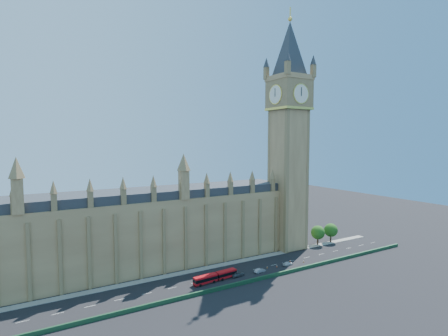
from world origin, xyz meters
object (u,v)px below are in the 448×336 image
red_bus (215,277)px  car_grey (238,274)px  car_white (288,264)px  car_silver (260,271)px

red_bus → car_grey: size_ratio=3.24×
car_grey → car_white: (21.59, -0.30, -0.21)m
red_bus → car_white: bearing=-5.5°
car_grey → car_white: car_grey is taller
car_silver → car_white: bearing=-92.6°
red_bus → car_silver: bearing=-8.5°
red_bus → car_grey: red_bus is taller
red_bus → car_grey: bearing=-6.4°
car_grey → car_white: 21.60m
car_silver → car_white: size_ratio=0.98×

